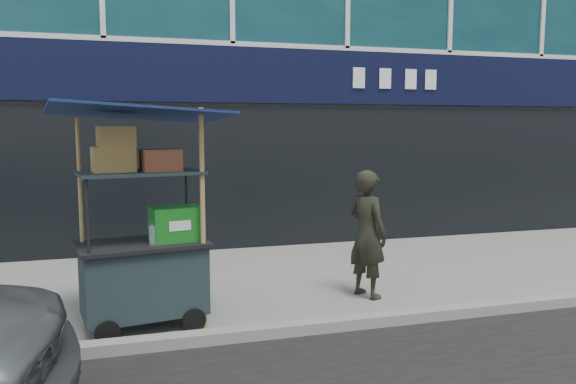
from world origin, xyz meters
name	(u,v)px	position (x,y,z in m)	size (l,w,h in m)	color
ground	(305,326)	(0.00, 0.00, 0.00)	(80.00, 80.00, 0.00)	slate
curb	(311,327)	(0.00, -0.20, 0.06)	(80.00, 0.18, 0.12)	gray
vendor_cart	(145,250)	(-1.58, 0.45, 0.80)	(1.87, 1.46, 2.29)	black
vendor_man	(367,234)	(1.04, 0.78, 0.77)	(0.56, 0.37, 1.55)	black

